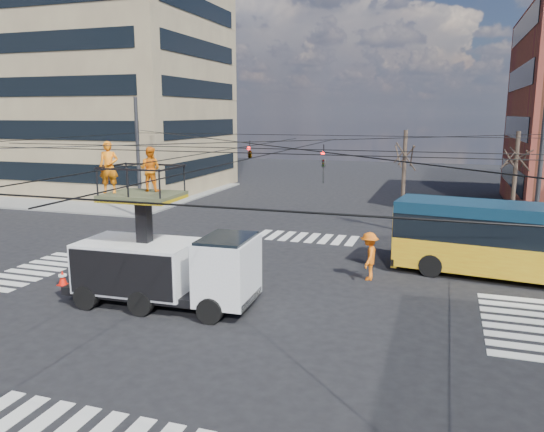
{
  "coord_description": "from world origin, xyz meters",
  "views": [
    {
      "loc": [
        7.31,
        -18.5,
        6.95
      ],
      "look_at": [
        0.56,
        2.06,
        2.75
      ],
      "focal_mm": 35.0,
      "sensor_mm": 36.0,
      "label": 1
    }
  ],
  "objects_px": {
    "traffic_cone": "(63,277)",
    "worker_ground": "(148,262)",
    "utility_truck": "(165,253)",
    "flagger": "(369,256)",
    "city_bus": "(535,242)"
  },
  "relations": [
    {
      "from": "traffic_cone",
      "to": "city_bus",
      "type": "bearing_deg",
      "value": 19.56
    },
    {
      "from": "city_bus",
      "to": "flagger",
      "type": "bearing_deg",
      "value": -156.52
    },
    {
      "from": "city_bus",
      "to": "traffic_cone",
      "type": "bearing_deg",
      "value": -152.83
    },
    {
      "from": "city_bus",
      "to": "worker_ground",
      "type": "distance_m",
      "value": 16.06
    },
    {
      "from": "city_bus",
      "to": "traffic_cone",
      "type": "xyz_separation_m",
      "value": [
        -18.41,
        -6.54,
        -1.4
      ]
    },
    {
      "from": "utility_truck",
      "to": "worker_ground",
      "type": "height_order",
      "value": "utility_truck"
    },
    {
      "from": "traffic_cone",
      "to": "worker_ground",
      "type": "distance_m",
      "value": 3.55
    },
    {
      "from": "flagger",
      "to": "utility_truck",
      "type": "bearing_deg",
      "value": -51.9
    },
    {
      "from": "utility_truck",
      "to": "flagger",
      "type": "bearing_deg",
      "value": 37.34
    },
    {
      "from": "utility_truck",
      "to": "worker_ground",
      "type": "relative_size",
      "value": 3.82
    },
    {
      "from": "worker_ground",
      "to": "flagger",
      "type": "relative_size",
      "value": 0.9
    },
    {
      "from": "utility_truck",
      "to": "worker_ground",
      "type": "distance_m",
      "value": 3.07
    },
    {
      "from": "traffic_cone",
      "to": "worker_ground",
      "type": "relative_size",
      "value": 0.35
    },
    {
      "from": "city_bus",
      "to": "traffic_cone",
      "type": "relative_size",
      "value": 18.04
    },
    {
      "from": "city_bus",
      "to": "traffic_cone",
      "type": "height_order",
      "value": "city_bus"
    }
  ]
}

